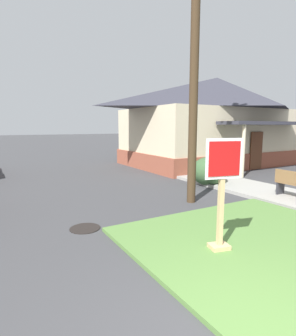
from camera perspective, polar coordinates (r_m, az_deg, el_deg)
The scene contains 8 objects.
grass_corner_patch at distance 6.04m, azimuth 24.11°, elevation -14.60°, with size 5.06×4.96×0.08m, color #567F3D.
sidewalk_strip at distance 11.02m, azimuth 20.18°, elevation -3.87°, with size 2.20×14.67×0.12m, color #9E9B93.
stop_sign at distance 5.19m, azimuth 15.02°, elevation -5.83°, with size 0.71×0.36×2.07m.
manhole_cover at distance 6.68m, azimuth -12.94°, elevation -12.10°, with size 0.70×0.70×0.02m, color black.
utility_pole at distance 8.93m, azimuth 9.78°, elevation 27.34°, with size 1.81×0.26×9.92m.
corner_house at distance 18.07m, azimuth 13.90°, elevation 9.61°, with size 11.38×7.86×5.31m.
shrub_near_porch at distance 13.38m, azimuth 15.93°, elevation 0.13°, with size 1.12×1.12×0.88m, color #3B682B.
shrub_by_curb at distance 11.22m, azimuth 12.44°, elevation -0.66°, with size 1.34×1.34×1.14m, color #395A34.
Camera 1 is at (-2.21, -1.47, 2.35)m, focal length 29.38 mm.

